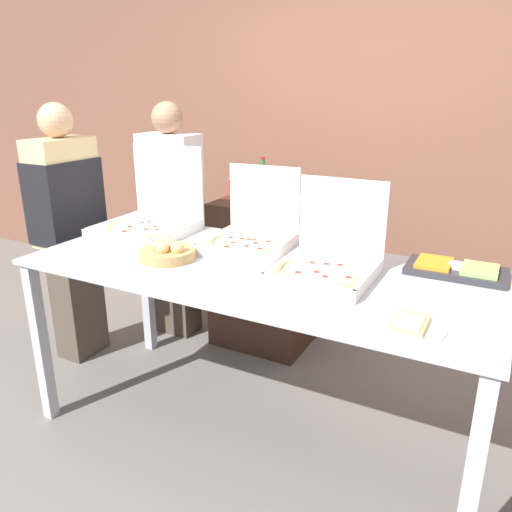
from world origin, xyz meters
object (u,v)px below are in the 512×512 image
object	(u,v)px
bread_basket	(167,252)
person_server_vest	(68,222)
person_guest_cap	(173,219)
pizza_box_near_right	(151,217)
veggie_tray	(456,270)
pizza_box_far_right	(252,234)
soda_can_colored	(234,188)
pizza_box_near_left	(328,260)
soda_bottle	(262,183)
soda_can_silver	(274,196)
paper_plate_front_right	(409,324)

from	to	relation	value
bread_basket	person_server_vest	bearing A→B (deg)	164.01
person_guest_cap	person_server_vest	world-z (taller)	person_server_vest
pizza_box_near_right	veggie_tray	distance (m)	1.67
pizza_box_far_right	soda_can_colored	size ratio (longest dim) A/B	3.58
pizza_box_near_left	person_server_vest	distance (m)	1.77
person_guest_cap	bread_basket	bearing A→B (deg)	125.61
pizza_box_near_right	person_guest_cap	xyz separation A→B (m)	(-0.23, 0.50, -0.15)
veggie_tray	person_guest_cap	bearing A→B (deg)	167.70
pizza_box_near_right	person_guest_cap	bearing A→B (deg)	113.08
soda_bottle	person_server_vest	size ratio (longest dim) A/B	0.18
soda_bottle	soda_can_silver	world-z (taller)	soda_bottle
pizza_box_near_left	soda_bottle	world-z (taller)	pizza_box_near_left
paper_plate_front_right	soda_can_colored	size ratio (longest dim) A/B	2.07
veggie_tray	person_server_vest	size ratio (longest dim) A/B	0.26
person_guest_cap	person_server_vest	xyz separation A→B (m)	(-0.38, -0.57, 0.07)
bread_basket	person_server_vest	distance (m)	1.03
paper_plate_front_right	soda_can_silver	distance (m)	1.56
paper_plate_front_right	soda_can_colored	bearing A→B (deg)	139.30
soda_bottle	soda_can_colored	distance (m)	0.28
person_guest_cap	person_server_vest	distance (m)	0.69
veggie_tray	person_guest_cap	world-z (taller)	person_guest_cap
pizza_box_near_left	soda_bottle	distance (m)	1.10
paper_plate_front_right	bread_basket	bearing A→B (deg)	170.95
pizza_box_far_right	veggie_tray	xyz separation A→B (m)	(1.00, 0.08, -0.05)
veggie_tray	person_server_vest	bearing A→B (deg)	-176.06
pizza_box_near_left	soda_can_silver	size ratio (longest dim) A/B	3.47
bread_basket	pizza_box_near_left	bearing A→B (deg)	11.42
person_server_vest	pizza_box_near_left	bearing A→B (deg)	85.86
veggie_tray	person_server_vest	xyz separation A→B (m)	(-2.27, -0.16, -0.02)
soda_can_colored	person_guest_cap	xyz separation A→B (m)	(-0.38, -0.19, -0.22)
veggie_tray	soda_can_colored	distance (m)	1.63
pizza_box_near_right	soda_can_colored	xyz separation A→B (m)	(0.16, 0.68, 0.07)
pizza_box_far_right	soda_can_silver	xyz separation A→B (m)	(-0.15, 0.57, 0.08)
soda_can_silver	veggie_tray	bearing A→B (deg)	-23.25
paper_plate_front_right	veggie_tray	xyz separation A→B (m)	(0.08, 0.63, 0.01)
person_server_vest	pizza_box_near_right	bearing A→B (deg)	96.58
soda_bottle	soda_can_colored	xyz separation A→B (m)	(-0.26, 0.08, -0.07)
pizza_box_near_right	bread_basket	distance (m)	0.52
pizza_box_far_right	soda_can_colored	bearing A→B (deg)	123.70
bread_basket	soda_bottle	size ratio (longest dim) A/B	0.93
person_guest_cap	veggie_tray	bearing A→B (deg)	167.70
soda_can_silver	soda_bottle	bearing A→B (deg)	165.50
paper_plate_front_right	veggie_tray	size ratio (longest dim) A/B	0.60
soda_can_silver	soda_can_colored	xyz separation A→B (m)	(-0.35, 0.10, 0.00)
pizza_box_far_right	pizza_box_near_left	bearing A→B (deg)	-25.63
bread_basket	soda_bottle	xyz separation A→B (m)	(0.03, 0.96, 0.18)
paper_plate_front_right	bread_basket	distance (m)	1.22
soda_can_silver	person_server_vest	size ratio (longest dim) A/B	0.08
soda_can_silver	person_guest_cap	world-z (taller)	person_guest_cap
bread_basket	person_guest_cap	size ratio (longest dim) A/B	0.17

